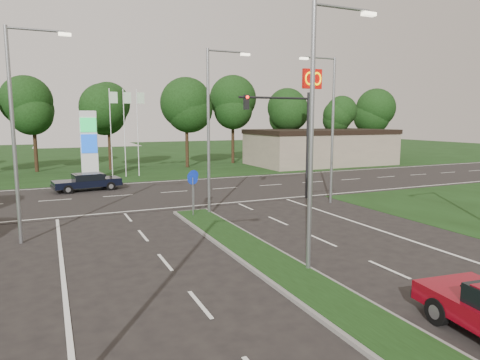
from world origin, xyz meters
name	(u,v)px	position (x,y,z in m)	size (l,w,h in m)	color
verge_far	(107,158)	(0.00, 55.00, 0.00)	(160.00, 50.00, 0.02)	black
cross_road	(161,193)	(0.00, 24.00, 0.00)	(160.00, 12.00, 0.02)	black
median_kerb	(322,295)	(0.00, 4.00, 0.06)	(2.00, 26.00, 0.12)	slate
commercial_building	(320,147)	(22.00, 36.00, 2.00)	(16.00, 9.00, 4.00)	gray
streetlight_median_near	(317,125)	(1.00, 6.00, 5.08)	(2.53, 0.22, 9.00)	gray
streetlight_median_far	(212,123)	(1.00, 16.00, 5.08)	(2.53, 0.22, 9.00)	gray
streetlight_left_far	(18,124)	(-8.30, 14.00, 5.08)	(2.53, 0.22, 9.00)	gray
streetlight_right_far	(330,122)	(8.80, 16.00, 5.08)	(2.53, 0.22, 9.00)	gray
traffic_signal	(291,129)	(7.19, 18.00, 4.65)	(5.10, 0.42, 7.00)	black
median_signs	(193,184)	(0.00, 16.40, 1.71)	(1.16, 1.76, 2.38)	gray
gas_pylon	(91,143)	(-3.79, 33.05, 3.20)	(5.80, 1.26, 8.00)	silver
mcdonalds_sign	(312,93)	(18.00, 31.97, 7.99)	(2.20, 0.47, 10.40)	silver
treeline_far	(123,104)	(0.10, 39.93, 6.83)	(6.00, 6.00, 9.90)	black
navy_sedan	(87,181)	(-4.72, 27.22, 0.69)	(4.91, 2.53, 1.29)	black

